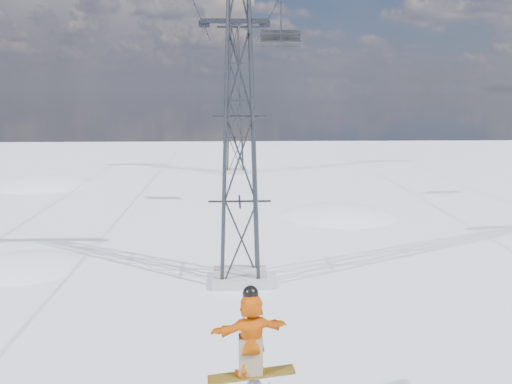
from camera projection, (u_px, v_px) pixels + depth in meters
snow_terrain at (143, 364)px, 33.58m from camera, size 39.00×37.00×22.00m
lift_tower_near at (239, 118)px, 18.11m from camera, size 5.20×1.80×11.43m
lift_tower_far at (235, 101)px, 42.69m from camera, size 5.20×1.80×11.43m
lift_chair_mid at (281, 37)px, 28.08m from camera, size 1.98×0.57×2.46m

